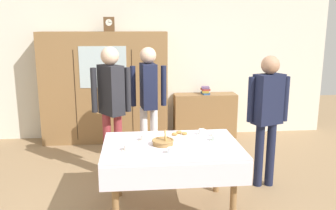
# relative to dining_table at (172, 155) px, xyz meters

# --- Properties ---
(ground_plane) EXTENTS (12.00, 12.00, 0.00)m
(ground_plane) POSITION_rel_dining_table_xyz_m (0.00, 0.23, -0.66)
(ground_plane) COLOR #997A56
(ground_plane) RESTS_ON ground
(back_wall) EXTENTS (6.40, 0.10, 2.70)m
(back_wall) POSITION_rel_dining_table_xyz_m (0.00, 2.88, 0.69)
(back_wall) COLOR silver
(back_wall) RESTS_ON ground
(dining_table) EXTENTS (1.48, 1.04, 0.76)m
(dining_table) POSITION_rel_dining_table_xyz_m (0.00, 0.00, 0.00)
(dining_table) COLOR olive
(dining_table) RESTS_ON ground
(wall_cabinet) EXTENTS (2.16, 0.46, 1.92)m
(wall_cabinet) POSITION_rel_dining_table_xyz_m (-0.90, 2.59, 0.31)
(wall_cabinet) COLOR olive
(wall_cabinet) RESTS_ON ground
(mantel_clock) EXTENTS (0.18, 0.11, 0.24)m
(mantel_clock) POSITION_rel_dining_table_xyz_m (-0.79, 2.59, 1.39)
(mantel_clock) COLOR brown
(mantel_clock) RESTS_ON wall_cabinet
(bookshelf_low) EXTENTS (1.13, 0.35, 0.81)m
(bookshelf_low) POSITION_rel_dining_table_xyz_m (0.90, 2.64, -0.25)
(bookshelf_low) COLOR olive
(bookshelf_low) RESTS_ON ground
(book_stack) EXTENTS (0.16, 0.23, 0.14)m
(book_stack) POSITION_rel_dining_table_xyz_m (0.90, 2.64, 0.22)
(book_stack) COLOR #2D5184
(book_stack) RESTS_ON bookshelf_low
(tea_cup_far_left) EXTENTS (0.13, 0.13, 0.06)m
(tea_cup_far_left) POSITION_rel_dining_table_xyz_m (0.54, 0.27, 0.14)
(tea_cup_far_left) COLOR white
(tea_cup_far_left) RESTS_ON dining_table
(tea_cup_back_edge) EXTENTS (0.13, 0.13, 0.06)m
(tea_cup_back_edge) POSITION_rel_dining_table_xyz_m (-0.47, -0.11, 0.14)
(tea_cup_back_edge) COLOR white
(tea_cup_back_edge) RESTS_ON dining_table
(tea_cup_center) EXTENTS (0.13, 0.13, 0.06)m
(tea_cup_center) POSITION_rel_dining_table_xyz_m (0.40, 0.36, 0.14)
(tea_cup_center) COLOR white
(tea_cup_center) RESTS_ON dining_table
(tea_cup_mid_right) EXTENTS (0.13, 0.13, 0.06)m
(tea_cup_mid_right) POSITION_rel_dining_table_xyz_m (0.50, 0.11, 0.14)
(tea_cup_mid_right) COLOR silver
(tea_cup_mid_right) RESTS_ON dining_table
(tea_cup_mid_left) EXTENTS (0.13, 0.13, 0.06)m
(tea_cup_mid_left) POSITION_rel_dining_table_xyz_m (-0.29, 0.20, 0.14)
(tea_cup_mid_left) COLOR white
(tea_cup_mid_left) RESTS_ON dining_table
(tea_cup_front_edge) EXTENTS (0.13, 0.13, 0.06)m
(tea_cup_front_edge) POSITION_rel_dining_table_xyz_m (-0.03, -0.25, 0.14)
(tea_cup_front_edge) COLOR white
(tea_cup_front_edge) RESTS_ON dining_table
(bread_basket) EXTENTS (0.24, 0.24, 0.16)m
(bread_basket) POSITION_rel_dining_table_xyz_m (-0.09, 0.03, 0.14)
(bread_basket) COLOR #9E7542
(bread_basket) RESTS_ON dining_table
(pastry_plate) EXTENTS (0.28, 0.28, 0.05)m
(pastry_plate) POSITION_rel_dining_table_xyz_m (0.12, 0.32, 0.12)
(pastry_plate) COLOR white
(pastry_plate) RESTS_ON dining_table
(spoon_far_left) EXTENTS (0.12, 0.02, 0.01)m
(spoon_far_left) POSITION_rel_dining_table_xyz_m (-0.56, -0.34, 0.11)
(spoon_far_left) COLOR silver
(spoon_far_left) RESTS_ON dining_table
(spoon_mid_right) EXTENTS (0.12, 0.02, 0.01)m
(spoon_mid_right) POSITION_rel_dining_table_xyz_m (0.49, -0.22, 0.11)
(spoon_mid_right) COLOR silver
(spoon_mid_right) RESTS_ON dining_table
(spoon_mid_left) EXTENTS (0.12, 0.02, 0.01)m
(spoon_mid_left) POSITION_rel_dining_table_xyz_m (0.12, -0.10, 0.11)
(spoon_mid_left) COLOR silver
(spoon_mid_left) RESTS_ON dining_table
(person_behind_table_right) EXTENTS (0.52, 0.32, 1.67)m
(person_behind_table_right) POSITION_rel_dining_table_xyz_m (1.25, 0.53, 0.37)
(person_behind_table_right) COLOR #191E38
(person_behind_table_right) RESTS_ON ground
(person_beside_shelf) EXTENTS (0.52, 0.41, 1.76)m
(person_beside_shelf) POSITION_rel_dining_table_xyz_m (-0.70, 1.03, 0.43)
(person_beside_shelf) COLOR #933338
(person_beside_shelf) RESTS_ON ground
(person_by_cabinet) EXTENTS (0.52, 0.38, 1.73)m
(person_by_cabinet) POSITION_rel_dining_table_xyz_m (-0.19, 1.42, 0.41)
(person_by_cabinet) COLOR silver
(person_by_cabinet) RESTS_ON ground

